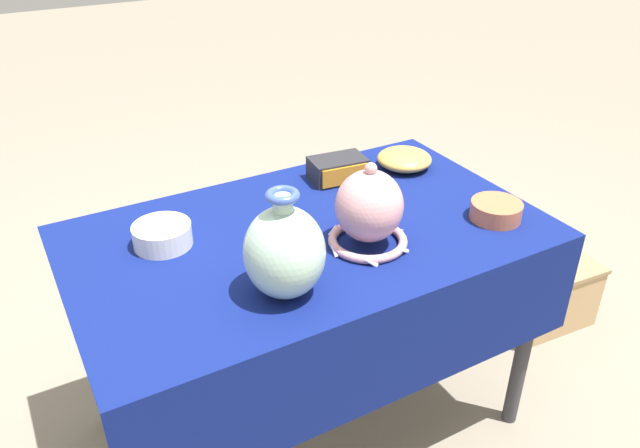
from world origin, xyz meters
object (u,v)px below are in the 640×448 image
at_px(pot_squat_terracotta, 496,211).
at_px(bowl_shallow_ochre, 404,159).
at_px(wooden_crate, 541,290).
at_px(vase_dome_bell, 369,211).
at_px(vase_tall_bulbous, 284,251).
at_px(pot_squat_ivory, 162,235).
at_px(mosaic_tile_box, 338,169).

relative_size(pot_squat_terracotta, bowl_shallow_ochre, 0.81).
bearing_deg(pot_squat_terracotta, wooden_crate, 21.53).
xyz_separation_m(vase_dome_bell, pot_squat_terracotta, (0.36, -0.06, -0.07)).
relative_size(pot_squat_terracotta, wooden_crate, 0.35).
xyz_separation_m(bowl_shallow_ochre, wooden_crate, (0.54, -0.17, -0.58)).
bearing_deg(vase_tall_bulbous, pot_squat_terracotta, 1.97).
distance_m(vase_dome_bell, wooden_crate, 1.11).
bearing_deg(wooden_crate, pot_squat_terracotta, -154.55).
distance_m(vase_dome_bell, pot_squat_terracotta, 0.38).
height_order(vase_tall_bulbous, vase_dome_bell, vase_tall_bulbous).
bearing_deg(vase_tall_bulbous, pot_squat_ivory, 118.19).
height_order(vase_dome_bell, pot_squat_ivory, vase_dome_bell).
relative_size(vase_tall_bulbous, mosaic_tile_box, 1.44).
bearing_deg(mosaic_tile_box, vase_tall_bulbous, -125.68).
height_order(vase_dome_bell, wooden_crate, vase_dome_bell).
bearing_deg(pot_squat_terracotta, pot_squat_ivory, 159.36).
distance_m(pot_squat_ivory, wooden_crate, 1.45).
bearing_deg(pot_squat_terracotta, bowl_shallow_ochre, 93.19).
bearing_deg(vase_dome_bell, mosaic_tile_box, 70.61).
bearing_deg(vase_dome_bell, wooden_crate, 9.45).
xyz_separation_m(mosaic_tile_box, bowl_shallow_ochre, (0.22, -0.03, -0.00)).
bearing_deg(vase_dome_bell, vase_tall_bulbous, -163.23).
xyz_separation_m(vase_tall_bulbous, wooden_crate, (1.15, 0.23, -0.66)).
xyz_separation_m(vase_tall_bulbous, bowl_shallow_ochre, (0.61, 0.40, -0.08)).
xyz_separation_m(vase_tall_bulbous, mosaic_tile_box, (0.39, 0.43, -0.07)).
bearing_deg(vase_dome_bell, pot_squat_ivory, 150.97).
bearing_deg(vase_dome_bell, pot_squat_terracotta, -9.14).
relative_size(vase_dome_bell, pot_squat_terracotta, 1.66).
bearing_deg(mosaic_tile_box, pot_squat_terracotta, -53.02).
bearing_deg(pot_squat_terracotta, vase_dome_bell, 170.86).
height_order(mosaic_tile_box, pot_squat_ivory, mosaic_tile_box).
relative_size(bowl_shallow_ochre, wooden_crate, 0.43).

